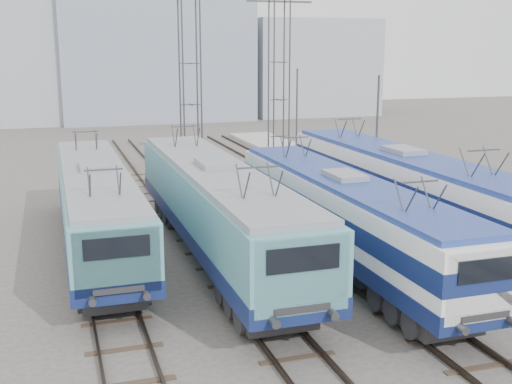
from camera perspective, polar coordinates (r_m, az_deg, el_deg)
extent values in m
plane|color=#514C47|center=(20.82, 7.53, -11.22)|extent=(160.00, 160.00, 0.00)
cube|color=#9E9E99|center=(32.30, 17.97, -2.77)|extent=(4.00, 70.00, 0.30)
cube|color=navy|center=(27.69, -13.96, -2.48)|extent=(2.77, 17.46, 0.58)
cube|color=teal|center=(27.41, -14.08, -0.13)|extent=(2.72, 17.46, 1.75)
cube|color=teal|center=(19.38, -12.32, -5.86)|extent=(2.50, 0.68, 1.98)
cube|color=gray|center=(27.22, -14.19, 1.86)|extent=(2.50, 16.76, 0.19)
cube|color=#262628|center=(22.36, -12.77, -8.01)|extent=(2.04, 3.49, 0.65)
cube|color=#262628|center=(33.50, -14.61, -1.19)|extent=(2.04, 3.49, 0.65)
cube|color=navy|center=(25.96, -3.61, -2.92)|extent=(2.98, 18.81, 0.63)
cube|color=teal|center=(25.65, -3.65, -0.22)|extent=(2.93, 18.81, 1.88)
cube|color=teal|center=(17.41, 3.74, -7.14)|extent=(2.69, 0.73, 2.13)
cube|color=gray|center=(25.44, -3.68, 2.08)|extent=(2.69, 18.06, 0.21)
cube|color=#262628|center=(20.50, 0.80, -9.53)|extent=(2.19, 3.76, 0.71)
cube|color=#262628|center=(32.08, -6.35, -1.40)|extent=(2.19, 3.76, 0.71)
cube|color=navy|center=(25.27, 7.73, -3.67)|extent=(2.75, 17.38, 0.58)
cube|color=white|center=(24.97, 7.80, -1.12)|extent=(2.70, 17.38, 1.74)
cube|color=navy|center=(24.98, 7.80, -1.23)|extent=(2.74, 17.40, 0.68)
cube|color=white|center=(18.17, 19.25, -7.57)|extent=(2.49, 0.68, 1.97)
cube|color=navy|center=(24.76, 7.87, 1.05)|extent=(2.49, 16.69, 0.19)
cube|color=#262628|center=(20.73, 14.63, -9.81)|extent=(2.03, 3.48, 0.65)
cube|color=#262628|center=(30.59, 3.04, -2.10)|extent=(2.03, 3.48, 0.65)
cube|color=navy|center=(30.17, 12.74, -1.02)|extent=(2.95, 18.66, 0.62)
cube|color=white|center=(29.91, 12.86, 1.29)|extent=(2.90, 18.66, 1.87)
cube|color=navy|center=(29.92, 12.85, 1.20)|extent=(2.94, 18.68, 0.73)
cube|color=navy|center=(29.72, 12.96, 3.25)|extent=(2.67, 17.91, 0.21)
cube|color=#262628|center=(25.43, 19.76, -5.85)|extent=(2.18, 3.73, 0.70)
cube|color=#262628|center=(35.69, 7.66, -0.01)|extent=(2.18, 3.73, 0.70)
cylinder|color=#3F4247|center=(39.45, -6.47, 9.09)|extent=(0.10, 0.10, 12.00)
cylinder|color=#3F4247|center=(39.68, -4.89, 9.14)|extent=(0.10, 0.10, 12.00)
cylinder|color=#3F4247|center=(40.53, -6.78, 9.17)|extent=(0.10, 0.10, 12.00)
cylinder|color=#3F4247|center=(40.75, -5.25, 9.22)|extent=(0.10, 0.10, 12.00)
cylinder|color=#3F4247|center=(43.11, 1.60, 9.45)|extent=(0.10, 0.10, 12.00)
cylinder|color=#3F4247|center=(43.48, 2.99, 9.47)|extent=(0.10, 0.10, 12.00)
cylinder|color=#3F4247|center=(44.14, 1.12, 9.53)|extent=(0.10, 0.10, 12.00)
cylinder|color=#3F4247|center=(44.51, 2.48, 9.55)|extent=(0.10, 0.10, 12.00)
cube|color=#3F4247|center=(43.85, 2.11, 16.57)|extent=(4.50, 0.12, 0.12)
cylinder|color=#3F4247|center=(35.79, 10.66, 4.57)|extent=(0.12, 0.12, 7.00)
cylinder|color=#3F4247|center=(46.61, 3.64, 6.59)|extent=(0.12, 0.12, 7.00)
cube|color=#8791A5|center=(80.11, -9.16, 12.91)|extent=(22.00, 14.00, 18.00)
cube|color=#98A1A9|center=(85.53, 4.52, 10.99)|extent=(16.00, 12.00, 12.00)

